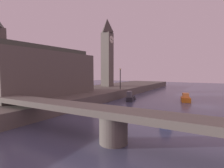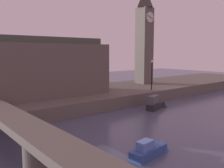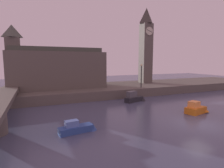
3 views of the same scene
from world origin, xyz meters
TOP-DOWN VIEW (x-y plane):
  - ground_plane at (0.00, 0.00)m, footprint 120.00×120.00m
  - far_embankment at (0.00, 20.00)m, footprint 70.00×12.00m
  - clock_tower at (7.66, 21.37)m, footprint 2.45×2.49m
  - parliament_hall at (-11.31, 20.98)m, footprint 16.02×6.57m
  - bridge_span at (-18.13, 4.82)m, footprint 2.21×30.23m
  - streetlamp at (2.87, 15.36)m, footprint 0.36×0.36m
  - boat_patrol_orange at (3.13, 3.07)m, footprint 3.51×1.96m
  - boat_barge_dark at (-0.66, 11.47)m, footprint 3.80×1.91m
  - boat_tour_blue at (-11.40, 2.71)m, footprint 3.54×1.37m

SIDE VIEW (x-z plane):
  - ground_plane at x=0.00m, z-range 0.00..0.00m
  - boat_tour_blue at x=-11.40m, z-range -0.21..0.98m
  - boat_patrol_orange at x=3.13m, z-range -0.22..1.26m
  - boat_barge_dark at x=-0.66m, z-range -0.24..1.42m
  - far_embankment at x=0.00m, z-range 0.00..1.50m
  - bridge_span at x=-18.13m, z-range 0.59..3.03m
  - streetlamp at x=2.87m, z-range 2.00..6.19m
  - parliament_hall at x=-11.31m, z-range -0.23..10.26m
  - clock_tower at x=7.66m, z-range 1.77..17.65m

